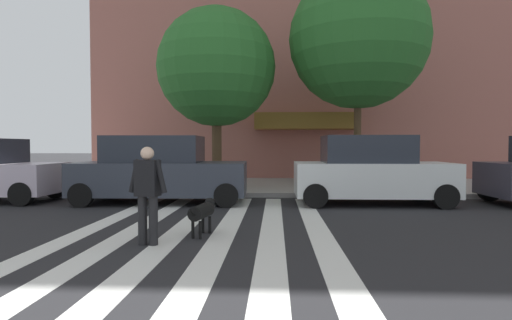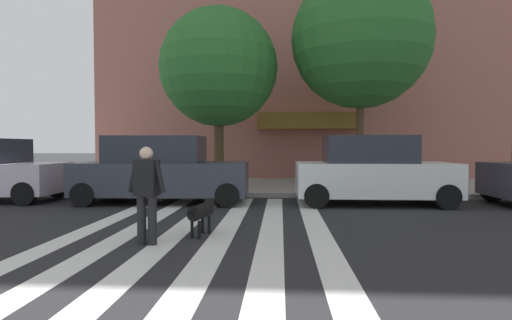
{
  "view_description": "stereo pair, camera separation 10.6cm",
  "coord_description": "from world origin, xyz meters",
  "px_view_note": "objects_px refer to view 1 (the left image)",
  "views": [
    {
      "loc": [
        1.97,
        -0.7,
        1.66
      ],
      "look_at": [
        1.55,
        7.76,
        1.35
      ],
      "focal_mm": 28.16,
      "sensor_mm": 36.0,
      "label": 1
    },
    {
      "loc": [
        2.07,
        -0.7,
        1.66
      ],
      "look_at": [
        1.55,
        7.76,
        1.35
      ],
      "focal_mm": 28.16,
      "sensor_mm": 36.0,
      "label": 2
    }
  ],
  "objects_px": {
    "pedestrian_dog_walker": "(148,190)",
    "dog_on_leash": "(203,211)",
    "street_tree_nearest": "(217,68)",
    "street_tree_middle": "(358,39)",
    "parked_car_third_in_line": "(371,171)",
    "parked_car_behind_first": "(160,171)"
  },
  "relations": [
    {
      "from": "street_tree_nearest",
      "to": "pedestrian_dog_walker",
      "type": "relative_size",
      "value": 3.95
    },
    {
      "from": "parked_car_behind_first",
      "to": "parked_car_third_in_line",
      "type": "distance_m",
      "value": 6.05
    },
    {
      "from": "parked_car_third_in_line",
      "to": "dog_on_leash",
      "type": "distance_m",
      "value": 5.82
    },
    {
      "from": "parked_car_behind_first",
      "to": "pedestrian_dog_walker",
      "type": "xyz_separation_m",
      "value": [
        1.23,
        -4.92,
        -0.01
      ]
    },
    {
      "from": "street_tree_middle",
      "to": "dog_on_leash",
      "type": "height_order",
      "value": "street_tree_middle"
    },
    {
      "from": "street_tree_middle",
      "to": "pedestrian_dog_walker",
      "type": "relative_size",
      "value": 4.76
    },
    {
      "from": "street_tree_middle",
      "to": "street_tree_nearest",
      "type": "bearing_deg",
      "value": -177.92
    },
    {
      "from": "dog_on_leash",
      "to": "parked_car_third_in_line",
      "type": "bearing_deg",
      "value": 45.85
    },
    {
      "from": "street_tree_nearest",
      "to": "street_tree_middle",
      "type": "bearing_deg",
      "value": 2.08
    },
    {
      "from": "street_tree_nearest",
      "to": "dog_on_leash",
      "type": "relative_size",
      "value": 6.02
    },
    {
      "from": "parked_car_third_in_line",
      "to": "pedestrian_dog_walker",
      "type": "bearing_deg",
      "value": -134.38
    },
    {
      "from": "street_tree_nearest",
      "to": "street_tree_middle",
      "type": "height_order",
      "value": "street_tree_middle"
    },
    {
      "from": "parked_car_third_in_line",
      "to": "pedestrian_dog_walker",
      "type": "height_order",
      "value": "parked_car_third_in_line"
    },
    {
      "from": "parked_car_behind_first",
      "to": "dog_on_leash",
      "type": "distance_m",
      "value": 4.64
    },
    {
      "from": "parked_car_behind_first",
      "to": "street_tree_nearest",
      "type": "bearing_deg",
      "value": 68.1
    },
    {
      "from": "parked_car_third_in_line",
      "to": "street_tree_middle",
      "type": "bearing_deg",
      "value": 85.25
    },
    {
      "from": "parked_car_third_in_line",
      "to": "pedestrian_dog_walker",
      "type": "distance_m",
      "value": 6.89
    },
    {
      "from": "pedestrian_dog_walker",
      "to": "parked_car_behind_first",
      "type": "bearing_deg",
      "value": 104.04
    },
    {
      "from": "parked_car_third_in_line",
      "to": "parked_car_behind_first",
      "type": "bearing_deg",
      "value": -179.98
    },
    {
      "from": "street_tree_middle",
      "to": "parked_car_behind_first",
      "type": "bearing_deg",
      "value": -153.02
    },
    {
      "from": "pedestrian_dog_walker",
      "to": "dog_on_leash",
      "type": "bearing_deg",
      "value": 44.37
    },
    {
      "from": "street_tree_nearest",
      "to": "street_tree_middle",
      "type": "distance_m",
      "value": 5.2
    }
  ]
}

